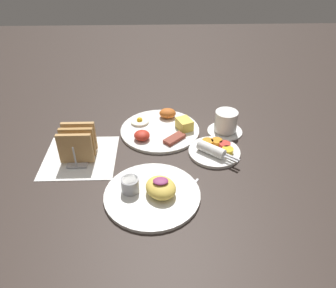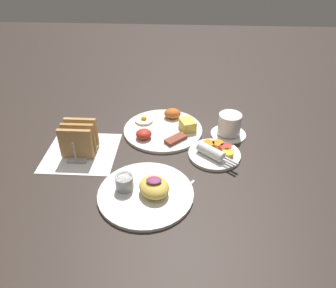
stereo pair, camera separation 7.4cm
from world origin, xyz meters
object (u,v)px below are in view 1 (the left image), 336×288
Objects in this scene: plate_condiments at (215,150)px; plate_foreground at (152,192)px; plate_breakfast at (161,128)px; coffee_cup at (226,123)px; toast_rack at (78,144)px.

plate_condiments is 0.64× the size of plate_foreground.
coffee_cup reaches higher than plate_breakfast.
plate_condiments is (0.17, -0.13, 0.00)m from plate_breakfast.
toast_rack reaches higher than plate_condiments.
coffee_cup is at bearing 66.14° from plate_condiments.
toast_rack is at bearing -178.93° from plate_condiments.
plate_condiments is at bearing -39.10° from plate_breakfast.
plate_foreground is (-0.03, -0.32, 0.00)m from plate_breakfast.
plate_condiments is 1.41× the size of toast_rack.
plate_condiments is 0.27m from plate_foreground.
plate_condiments is 0.14m from coffee_cup.
plate_condiments is 1.37× the size of coffee_cup.
plate_condiments is at bearing 43.64° from plate_foreground.
plate_breakfast is 1.06× the size of plate_foreground.
toast_rack is at bearing -164.53° from coffee_cup.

